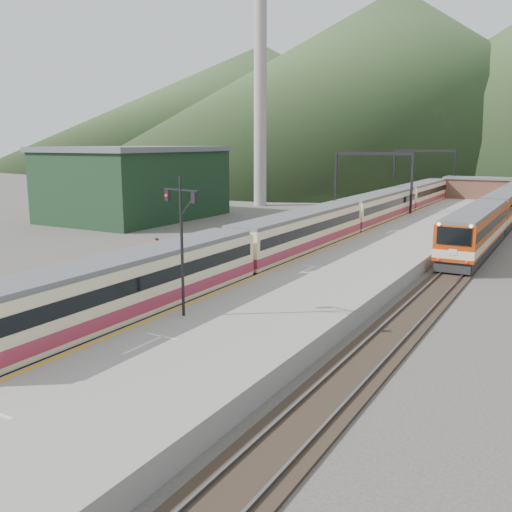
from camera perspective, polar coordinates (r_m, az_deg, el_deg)
The scene contains 18 objects.
track_main at distance 54.87m, azimuth 9.32°, elevation 1.70°, with size 2.60×200.00×0.23m.
track_far at distance 56.76m, azimuth 4.59°, elevation 2.13°, with size 2.60×200.00×0.23m.
track_second at distance 52.11m, azimuth 21.25°, elevation 0.57°, with size 2.60×200.00×0.23m.
platform at distance 51.25m, azimuth 14.43°, elevation 1.31°, with size 8.00×100.00×1.00m, color gray.
gantry_near at distance 69.33m, azimuth 11.61°, elevation 8.19°, with size 9.55×0.25×8.00m.
gantry_far at distance 93.40m, azimuth 16.45°, elevation 8.70°, with size 9.55×0.25×8.00m.
warehouse at distance 70.61m, azimuth -11.93°, elevation 7.19°, with size 14.50×20.50×8.60m.
smokestack at distance 83.60m, azimuth 0.43°, elevation 15.36°, with size 1.80×1.80×30.00m, color #9E998E.
station_shed at distance 90.01m, azimuth 21.31°, elevation 6.39°, with size 9.40×4.40×3.10m.
hill_a at distance 210.25m, azimuth 13.81°, elevation 16.69°, with size 180.00×180.00×60.00m, color #2A4A1F.
hill_d at distance 287.17m, azimuth 0.65°, elevation 14.97°, with size 200.00×200.00×55.00m, color #2A4A1F.
main_train at distance 53.74m, azimuth 9.05°, elevation 3.57°, with size 2.86×78.37×3.49m.
second_train at distance 69.02m, azimuth 23.55°, elevation 4.41°, with size 2.78×57.01×3.39m.
signal_mast at distance 26.50m, azimuth -7.46°, elevation 2.39°, with size 2.17×0.59×6.55m.
short_signal_a at distance 29.07m, azimuth -20.59°, elevation -4.61°, with size 0.27×0.23×2.27m.
short_signal_b at distance 48.30m, azimuth 3.55°, elevation 2.21°, with size 0.26×0.22×2.27m.
short_signal_c at distance 41.88m, azimuth -9.87°, elevation 0.66°, with size 0.23×0.18×2.27m.
worker at distance 29.49m, azimuth -20.96°, elevation -5.63°, with size 0.63×0.41×1.73m, color #232633.
Camera 1 is at (18.61, -10.83, 9.07)m, focal length 40.00 mm.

